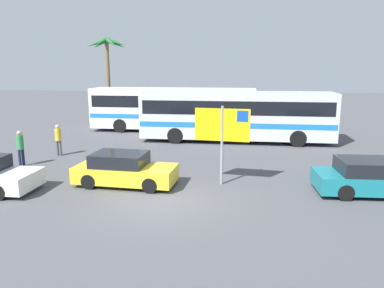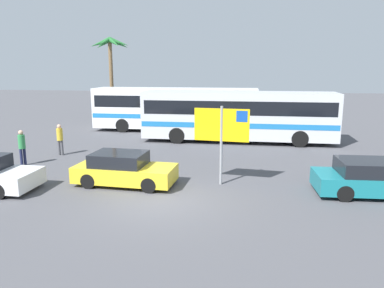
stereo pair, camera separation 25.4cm
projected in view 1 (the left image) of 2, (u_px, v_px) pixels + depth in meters
ground at (160, 202)px, 13.12m from camera, size 120.00×120.00×0.00m
bus_front_coach at (236, 114)px, 23.41m from camera, size 12.05×2.53×3.17m
bus_rear_coach at (173, 107)px, 27.34m from camera, size 12.05×2.53×3.17m
ferry_sign at (223, 128)px, 14.62m from camera, size 2.19×0.29×3.20m
car_yellow at (124, 170)px, 14.87m from camera, size 4.12×1.94×1.32m
car_teal at (376, 178)px, 13.79m from camera, size 4.63×2.05×1.32m
pedestrian_by_bus at (58, 137)px, 19.77m from camera, size 0.32×0.32×1.69m
pedestrian_crossing_lot at (20, 145)px, 17.65m from camera, size 0.32×0.32×1.74m
palm_tree_seaside at (107, 52)px, 30.93m from camera, size 3.34×3.31×7.18m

